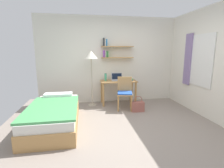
% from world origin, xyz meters
% --- Properties ---
extents(ground_plane, '(5.28, 5.28, 0.00)m').
position_xyz_m(ground_plane, '(0.00, 0.00, 0.00)').
color(ground_plane, gray).
extents(wall_back, '(4.40, 0.27, 2.60)m').
position_xyz_m(wall_back, '(0.00, 2.02, 1.31)').
color(wall_back, silver).
rests_on(wall_back, ground_plane).
extents(wall_right, '(0.10, 4.40, 2.60)m').
position_xyz_m(wall_right, '(2.02, 0.05, 1.30)').
color(wall_right, silver).
rests_on(wall_right, ground_plane).
extents(bed, '(0.98, 1.88, 0.54)m').
position_xyz_m(bed, '(-1.50, 0.39, 0.24)').
color(bed, '#B2844C').
rests_on(bed, ground_plane).
extents(desk, '(1.06, 0.51, 0.71)m').
position_xyz_m(desk, '(0.17, 1.70, 0.57)').
color(desk, '#B2844C').
rests_on(desk, ground_plane).
extents(desk_chair, '(0.50, 0.50, 0.88)m').
position_xyz_m(desk_chair, '(0.25, 1.23, 0.49)').
color(desk_chair, '#B2844C').
rests_on(desk_chair, ground_plane).
extents(standing_lamp, '(0.37, 0.37, 1.59)m').
position_xyz_m(standing_lamp, '(-0.63, 1.66, 1.38)').
color(standing_lamp, '#B2A893').
rests_on(standing_lamp, ground_plane).
extents(laptop, '(0.34, 0.23, 0.22)m').
position_xyz_m(laptop, '(0.14, 1.76, 0.77)').
color(laptop, '#B7BABF').
rests_on(laptop, desk).
extents(water_bottle, '(0.07, 0.07, 0.22)m').
position_xyz_m(water_bottle, '(-0.21, 1.75, 0.82)').
color(water_bottle, '#42A87F').
rests_on(water_bottle, desk).
extents(book_stack, '(0.15, 0.24, 0.09)m').
position_xyz_m(book_stack, '(0.53, 1.73, 0.75)').
color(book_stack, '#3384C6').
rests_on(book_stack, desk).
extents(handbag, '(0.33, 0.13, 0.43)m').
position_xyz_m(handbag, '(0.53, 0.92, 0.14)').
color(handbag, '#99564C').
rests_on(handbag, ground_plane).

